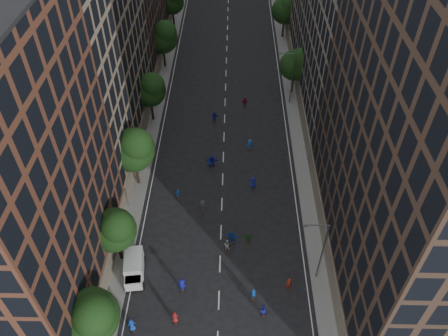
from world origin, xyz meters
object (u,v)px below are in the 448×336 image
at_px(skater_2, 263,310).
at_px(skater_0, 132,325).
at_px(streetlamp_far, 291,76).
at_px(skater_1, 253,294).
at_px(cargo_van, 134,268).
at_px(streetlamp_near, 321,249).

bearing_deg(skater_2, skater_0, -9.77).
xyz_separation_m(streetlamp_far, skater_1, (-6.78, -35.68, -4.33)).
relative_size(streetlamp_far, cargo_van, 1.96).
height_order(streetlamp_far, skater_1, streetlamp_far).
bearing_deg(streetlamp_far, cargo_van, -120.80).
relative_size(skater_0, skater_2, 1.14).
relative_size(skater_1, skater_2, 1.09).
xyz_separation_m(skater_0, skater_2, (13.02, 1.89, -0.11)).
distance_m(streetlamp_far, skater_1, 36.58).
bearing_deg(streetlamp_near, streetlamp_far, 90.00).
distance_m(streetlamp_near, cargo_van, 20.07).
bearing_deg(skater_0, streetlamp_far, -137.64).
relative_size(streetlamp_far, skater_0, 5.16).
bearing_deg(streetlamp_far, skater_1, -100.76).
height_order(cargo_van, skater_2, cargo_van).
xyz_separation_m(streetlamp_near, skater_1, (-6.78, -2.68, -4.33)).
height_order(cargo_van, skater_0, cargo_van).
relative_size(cargo_van, skater_1, 2.76).
distance_m(skater_0, skater_2, 13.16).
bearing_deg(streetlamp_far, streetlamp_near, -90.00).
distance_m(cargo_van, skater_0, 6.44).
bearing_deg(skater_2, streetlamp_far, -116.90).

